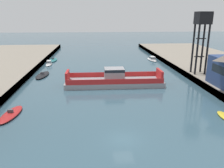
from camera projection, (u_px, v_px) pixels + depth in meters
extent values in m
plane|color=#385666|center=(124.00, 140.00, 28.60)|extent=(400.00, 400.00, 0.00)
cube|color=#4C4742|center=(14.00, 89.00, 46.00)|extent=(0.30, 140.00, 1.36)
cube|color=#4C4742|center=(202.00, 85.00, 49.06)|extent=(0.30, 140.00, 1.36)
cube|color=#939399|center=(114.00, 83.00, 51.08)|extent=(21.33, 6.62, 1.10)
cube|color=red|center=(113.00, 74.00, 53.77)|extent=(20.41, 0.34, 1.10)
cube|color=red|center=(115.00, 82.00, 47.77)|extent=(20.41, 0.34, 1.10)
cube|color=#939399|center=(114.00, 74.00, 50.54)|extent=(4.29, 3.56, 2.72)
cube|color=black|center=(114.00, 70.00, 50.25)|extent=(4.33, 3.60, 0.60)
cube|color=red|center=(160.00, 75.00, 51.30)|extent=(0.55, 4.48, 2.20)
cube|color=red|center=(67.00, 76.00, 49.92)|extent=(0.55, 4.48, 2.20)
ellipsoid|color=white|center=(49.00, 64.00, 72.07)|extent=(1.77, 5.59, 0.42)
cube|color=silver|center=(49.00, 62.00, 72.27)|extent=(1.23, 1.96, 0.96)
cube|color=black|center=(49.00, 62.00, 72.24)|extent=(1.26, 2.01, 0.29)
ellipsoid|color=#237075|center=(53.00, 60.00, 79.26)|extent=(2.64, 8.00, 0.47)
cube|color=#4C4C51|center=(53.00, 59.00, 79.13)|extent=(0.90, 0.41, 0.50)
ellipsoid|color=black|center=(43.00, 75.00, 58.88)|extent=(3.23, 8.28, 0.54)
cube|color=#4C4C51|center=(42.00, 73.00, 58.74)|extent=(0.91, 0.48, 0.50)
ellipsoid|color=red|center=(11.00, 114.00, 35.39)|extent=(2.90, 7.12, 0.52)
cube|color=#4C4C51|center=(10.00, 111.00, 35.25)|extent=(0.80, 0.48, 0.50)
ellipsoid|color=white|center=(152.00, 60.00, 79.75)|extent=(2.80, 7.25, 0.43)
cube|color=silver|center=(152.00, 58.00, 79.05)|extent=(1.70, 2.61, 1.01)
cube|color=black|center=(152.00, 58.00, 79.02)|extent=(1.75, 2.69, 0.30)
cylinder|color=black|center=(193.00, 49.00, 55.73)|extent=(0.44, 0.44, 11.52)
cylinder|color=black|center=(203.00, 49.00, 55.92)|extent=(0.44, 0.44, 11.52)
cylinder|color=black|center=(197.00, 50.00, 53.43)|extent=(0.44, 0.44, 11.52)
cylinder|color=black|center=(207.00, 50.00, 53.62)|extent=(0.44, 0.44, 11.52)
cube|color=black|center=(199.00, 57.00, 55.16)|extent=(2.41, 0.20, 0.20)
cube|color=black|center=(199.00, 57.00, 55.16)|extent=(0.20, 2.41, 0.20)
cube|color=black|center=(201.00, 39.00, 53.96)|extent=(2.41, 0.20, 0.20)
cube|color=black|center=(201.00, 39.00, 53.96)|extent=(0.20, 2.41, 0.20)
cube|color=black|center=(203.00, 18.00, 52.65)|extent=(3.14, 3.14, 2.80)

